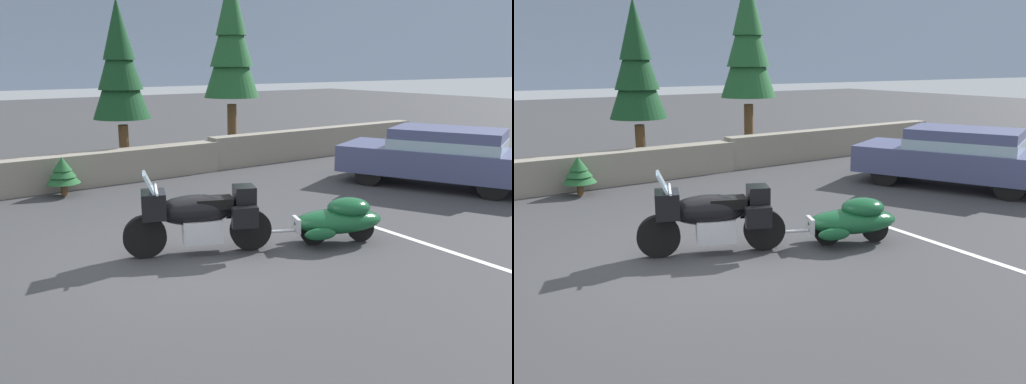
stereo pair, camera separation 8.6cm
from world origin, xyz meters
TOP-DOWN VIEW (x-y plane):
  - ground_plane at (0.00, 0.00)m, footprint 80.00×80.00m
  - stone_guard_wall at (-0.44, 5.88)m, footprint 24.00×0.59m
  - touring_motorcycle at (0.38, 0.18)m, footprint 2.19×1.25m
  - car_shaped_trailer at (2.52, -0.70)m, footprint 2.17×1.22m
  - sedan_at_right_edge at (7.44, 0.98)m, footprint 3.53×4.85m
  - pine_tree_tall at (5.73, 7.58)m, footprint 1.73×1.73m
  - pine_tree_secondary at (1.80, 6.80)m, footprint 1.50×1.50m
  - pine_sapling_near at (-0.27, 5.20)m, footprint 0.74×0.74m
  - parking_stripe_marker at (3.67, -1.50)m, footprint 0.12×3.60m

SIDE VIEW (x-z plane):
  - ground_plane at x=0.00m, z-range 0.00..0.00m
  - parking_stripe_marker at x=3.67m, z-range 0.00..0.01m
  - car_shaped_trailer at x=2.52m, z-range 0.03..0.79m
  - stone_guard_wall at x=-0.44m, z-range -0.03..0.91m
  - pine_sapling_near at x=-0.27m, z-range 0.11..1.00m
  - touring_motorcycle at x=0.38m, z-range -0.04..1.29m
  - sedan_at_right_edge at x=7.44m, z-range 0.07..1.48m
  - pine_tree_secondary at x=1.80m, z-range 0.57..5.11m
  - pine_tree_tall at x=5.73m, z-range 0.72..6.39m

